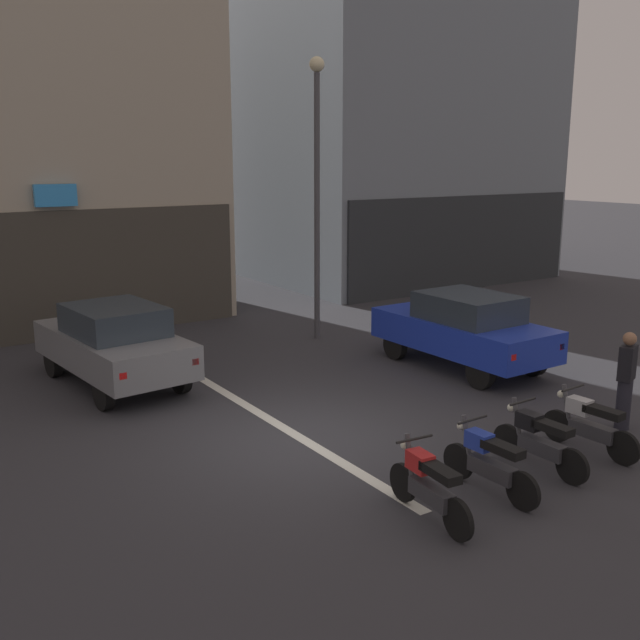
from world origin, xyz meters
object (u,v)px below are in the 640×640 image
at_px(street_lamp, 317,172).
at_px(motorcycle_red_row_leftmost, 429,485).
at_px(person_by_motorcycles, 626,380).
at_px(car_blue_parked_kerbside, 464,328).
at_px(motorcycle_silver_row_right_mid, 589,424).
at_px(car_grey_crossing_near, 114,342).
at_px(motorcycle_blue_row_left_mid, 489,462).
at_px(motorcycle_black_row_centre, 539,440).

relative_size(street_lamp, motorcycle_red_row_leftmost, 4.05).
bearing_deg(street_lamp, person_by_motorcycles, -83.99).
height_order(street_lamp, motorcycle_red_row_leftmost, street_lamp).
distance_m(motorcycle_red_row_leftmost, person_by_motorcycles, 4.87).
bearing_deg(car_blue_parked_kerbside, motorcycle_silver_row_right_mid, -110.62).
xyz_separation_m(car_blue_parked_kerbside, motorcycle_silver_row_right_mid, (-1.67, -4.44, -0.43)).
height_order(street_lamp, person_by_motorcycles, street_lamp).
relative_size(car_grey_crossing_near, car_blue_parked_kerbside, 1.03).
bearing_deg(motorcycle_blue_row_left_mid, person_by_motorcycles, 7.18).
xyz_separation_m(car_grey_crossing_near, motorcycle_black_row_centre, (3.84, -7.37, -0.43)).
xyz_separation_m(car_grey_crossing_near, car_blue_parked_kerbside, (6.68, -2.93, 0.00)).
bearing_deg(motorcycle_silver_row_right_mid, car_grey_crossing_near, 124.19).
distance_m(street_lamp, person_by_motorcycles, 8.74).
relative_size(car_blue_parked_kerbside, motorcycle_red_row_leftmost, 2.47).
distance_m(car_blue_parked_kerbside, motorcycle_black_row_centre, 5.29).
bearing_deg(car_blue_parked_kerbside, motorcycle_red_row_leftmost, -137.80).
height_order(motorcycle_blue_row_left_mid, motorcycle_black_row_centre, same).
distance_m(car_grey_crossing_near, street_lamp, 6.45).
relative_size(motorcycle_black_row_centre, person_by_motorcycles, 1.00).
height_order(motorcycle_blue_row_left_mid, motorcycle_silver_row_right_mid, same).
height_order(car_grey_crossing_near, person_by_motorcycles, person_by_motorcycles).
distance_m(car_grey_crossing_near, motorcycle_blue_row_left_mid, 7.99).
bearing_deg(motorcycle_blue_row_left_mid, car_blue_parked_kerbside, 48.92).
relative_size(car_grey_crossing_near, motorcycle_black_row_centre, 2.54).
relative_size(motorcycle_red_row_leftmost, motorcycle_blue_row_left_mid, 1.00).
xyz_separation_m(car_grey_crossing_near, motorcycle_silver_row_right_mid, (5.01, -7.37, -0.43)).
xyz_separation_m(street_lamp, motorcycle_blue_row_left_mid, (-2.81, -8.53, -3.66)).
xyz_separation_m(motorcycle_blue_row_left_mid, motorcycle_black_row_centre, (1.16, 0.14, 0.00)).
bearing_deg(motorcycle_silver_row_right_mid, motorcycle_red_row_leftmost, -176.14).
height_order(car_blue_parked_kerbside, motorcycle_black_row_centre, car_blue_parked_kerbside).
bearing_deg(motorcycle_black_row_centre, motorcycle_silver_row_right_mid, 0.34).
distance_m(street_lamp, motorcycle_black_row_centre, 9.30).
relative_size(car_blue_parked_kerbside, motorcycle_blue_row_left_mid, 2.47).
bearing_deg(car_blue_parked_kerbside, motorcycle_black_row_centre, -122.50).
bearing_deg(motorcycle_black_row_centre, car_grey_crossing_near, 117.53).
bearing_deg(person_by_motorcycles, car_grey_crossing_near, 131.96).
height_order(street_lamp, motorcycle_silver_row_right_mid, street_lamp).
bearing_deg(motorcycle_silver_row_right_mid, motorcycle_blue_row_left_mid, -176.44).
xyz_separation_m(motorcycle_red_row_leftmost, motorcycle_silver_row_right_mid, (3.49, 0.24, 0.00)).
distance_m(motorcycle_black_row_centre, motorcycle_silver_row_right_mid, 1.16).
height_order(car_grey_crossing_near, car_blue_parked_kerbside, same).
relative_size(motorcycle_red_row_leftmost, motorcycle_silver_row_right_mid, 1.00).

